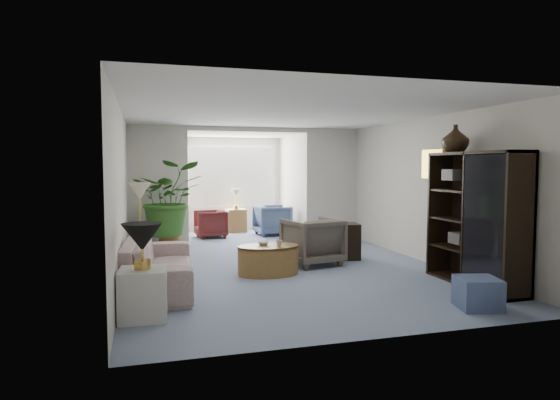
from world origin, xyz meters
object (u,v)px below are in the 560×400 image
object	(u,v)px
floor_lamp	(140,191)
sunroom_chair_blue	(272,220)
coffee_table	(268,260)
sunroom_chair_maroon	(210,224)
side_table_dark	(343,241)
entertainment_cabinet	(476,219)
wingback_chair	(312,241)
framed_picture	(434,164)
ottoman	(478,293)
end_table	(143,294)
coffee_bowl	(263,243)
coffee_cup	(279,243)
plant_pot	(170,244)
sunroom_table	(236,221)
table_lamp	(142,237)
sofa	(158,264)
cabinet_urn	(455,139)

from	to	relation	value
floor_lamp	sunroom_chair_blue	world-z (taller)	floor_lamp
coffee_table	sunroom_chair_maroon	distance (m)	4.10
side_table_dark	entertainment_cabinet	size ratio (longest dim) A/B	0.34
floor_lamp	wingback_chair	distance (m)	3.01
framed_picture	ottoman	world-z (taller)	framed_picture
end_table	coffee_bowl	xyz separation A→B (m)	(1.80, 1.81, 0.20)
coffee_cup	plant_pot	xyz separation A→B (m)	(-1.51, 2.50, -0.34)
entertainment_cabinet	coffee_table	bearing A→B (deg)	150.92
sunroom_table	plant_pot	bearing A→B (deg)	-126.02
coffee_table	framed_picture	bearing A→B (deg)	-1.31
table_lamp	plant_pot	distance (m)	4.20
end_table	side_table_dark	distance (m)	4.29
coffee_table	sunroom_chair_blue	distance (m)	4.25
sofa	entertainment_cabinet	bearing A→B (deg)	-100.53
coffee_cup	wingback_chair	world-z (taller)	wingback_chair
sunroom_table	entertainment_cabinet	bearing A→B (deg)	-70.79
coffee_table	floor_lamp	bearing A→B (deg)	146.54
cabinet_urn	end_table	bearing A→B (deg)	-170.26
entertainment_cabinet	sunroom_chair_blue	world-z (taller)	entertainment_cabinet
coffee_bowl	side_table_dark	world-z (taller)	side_table_dark
coffee_bowl	wingback_chair	size ratio (longest dim) A/B	0.23
framed_picture	sunroom_chair_blue	bearing A→B (deg)	111.91
wingback_chair	side_table_dark	distance (m)	0.77
sofa	cabinet_urn	bearing A→B (deg)	-94.04
ottoman	cabinet_urn	bearing A→B (deg)	64.77
wingback_chair	sunroom_table	size ratio (longest dim) A/B	1.50
end_table	wingback_chair	size ratio (longest dim) A/B	0.63
sunroom_chair_maroon	framed_picture	bearing A→B (deg)	33.98
end_table	coffee_bowl	distance (m)	2.56
sofa	plant_pot	distance (m)	2.78
coffee_bowl	end_table	bearing A→B (deg)	-134.84
table_lamp	floor_lamp	size ratio (longest dim) A/B	1.22
coffee_table	entertainment_cabinet	xyz separation A→B (m)	(2.60, -1.45, 0.71)
coffee_bowl	entertainment_cabinet	bearing A→B (deg)	-30.26
coffee_table	sunroom_chair_maroon	size ratio (longest dim) A/B	1.35
cabinet_urn	plant_pot	distance (m)	5.52
sunroom_chair_maroon	entertainment_cabinet	bearing A→B (deg)	24.60
side_table_dark	entertainment_cabinet	xyz separation A→B (m)	(0.99, -2.28, 0.61)
coffee_bowl	cabinet_urn	bearing A→B (deg)	-21.54
sunroom_table	sunroom_chair_blue	bearing A→B (deg)	-45.00
coffee_cup	entertainment_cabinet	bearing A→B (deg)	-28.78
wingback_chair	sunroom_table	distance (m)	4.33
coffee_table	side_table_dark	bearing A→B (deg)	27.37
end_table	coffee_table	world-z (taller)	end_table
sunroom_table	framed_picture	bearing A→B (deg)	-63.73
floor_lamp	coffee_table	bearing A→B (deg)	-33.46
end_table	coffee_table	bearing A→B (deg)	42.75
plant_pot	table_lamp	bearing A→B (deg)	-96.78
floor_lamp	table_lamp	bearing A→B (deg)	-89.29
floor_lamp	sunroom_table	xyz separation A→B (m)	(2.30, 3.59, -0.96)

